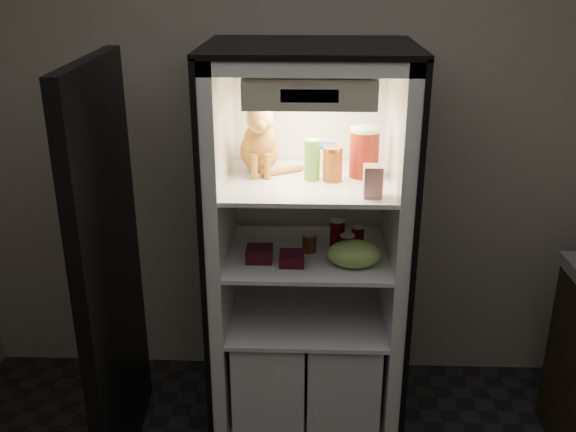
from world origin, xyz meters
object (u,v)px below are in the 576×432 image
mayo_tub (328,157)px  grape_bag (354,254)px  refrigerator (308,274)px  soda_can_b (358,238)px  salsa_jar (333,164)px  pepper_jar (364,152)px  condiment_jar (309,242)px  berry_box_right (292,259)px  cream_carton (373,181)px  parmesan_shaker (312,160)px  berry_box_left (260,254)px  soda_can_c (347,248)px  soda_can_a (337,233)px  tabby_cat (260,144)px

mayo_tub → grape_bag: bearing=-69.0°
refrigerator → soda_can_b: size_ratio=17.17×
salsa_jar → pepper_jar: (0.14, 0.07, 0.04)m
mayo_tub → grape_bag: mayo_tub is taller
condiment_jar → pepper_jar: bearing=13.4°
refrigerator → berry_box_right: refrigerator is taller
pepper_jar → soda_can_b: 0.41m
refrigerator → cream_carton: refrigerator is taller
refrigerator → mayo_tub: 0.57m
mayo_tub → berry_box_right: bearing=-117.5°
refrigerator → berry_box_right: 0.28m
mayo_tub → salsa_jar: salsa_jar is taller
parmesan_shaker → condiment_jar: (-0.01, -0.00, -0.40)m
cream_carton → berry_box_left: (-0.48, 0.11, -0.39)m
salsa_jar → grape_bag: size_ratio=0.65×
soda_can_b → parmesan_shaker: bearing=-170.1°
soda_can_b → soda_can_c: bearing=-113.3°
parmesan_shaker → grape_bag: parmesan_shaker is taller
cream_carton → soda_can_a: cream_carton is taller
cream_carton → soda_can_b: bearing=97.3°
berry_box_left → pepper_jar: bearing=18.9°
cream_carton → mayo_tub: bearing=115.7°
tabby_cat → salsa_jar: tabby_cat is taller
soda_can_b → soda_can_c: soda_can_c is taller
mayo_tub → berry_box_right: mayo_tub is taller
pepper_jar → berry_box_left: pepper_jar is taller
grape_bag → berry_box_right: (-0.27, 0.01, -0.03)m
tabby_cat → parmesan_shaker: 0.26m
parmesan_shaker → berry_box_left: 0.48m
berry_box_right → tabby_cat: bearing=122.4°
refrigerator → berry_box_right: bearing=-109.1°
salsa_jar → tabby_cat: bearing=161.2°
mayo_tub → cream_carton: size_ratio=0.92×
soda_can_a → soda_can_b: bearing=-16.5°
parmesan_shaker → pepper_jar: size_ratio=0.81×
mayo_tub → soda_can_a: bearing=-60.6°
refrigerator → berry_box_left: refrigerator is taller
tabby_cat → berry_box_right: bearing=-64.0°
salsa_jar → soda_can_b: bearing=22.0°
pepper_jar → cream_carton: (0.02, -0.27, -0.05)m
berry_box_left → refrigerator: bearing=37.1°
parmesan_shaker → berry_box_left: size_ratio=1.55×
mayo_tub → salsa_jar: (0.02, -0.17, 0.02)m
salsa_jar → condiment_jar: size_ratio=1.67×
refrigerator → grape_bag: (0.20, -0.21, 0.21)m
cream_carton → condiment_jar: (-0.26, 0.21, -0.37)m
salsa_jar → berry_box_right: (-0.17, -0.13, -0.40)m
parmesan_shaker → berry_box_right: (-0.08, -0.14, -0.41)m
mayo_tub → soda_can_c: size_ratio=0.99×
pepper_jar → soda_can_c: bearing=-115.7°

